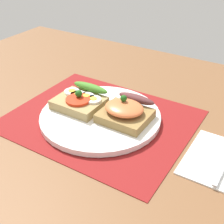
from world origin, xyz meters
TOP-DOWN VIEW (x-y plane):
  - ground_plane at (0.00, 0.00)cm, footprint 120.00×90.00cm
  - placemat at (0.00, 0.00)cm, footprint 38.72×31.73cm
  - plate at (0.00, 0.00)cm, footprint 26.34×26.34cm
  - sandwich_egg_tomato at (-5.67, 0.50)cm, footprint 10.58×10.18cm
  - sandwich_salmon at (5.60, 1.37)cm, footprint 10.14×10.42cm
  - napkin at (26.45, 0.10)cm, footprint 12.46×14.98cm

SIDE VIEW (x-z plane):
  - ground_plane at x=0.00cm, z-range -3.20..0.00cm
  - placemat at x=0.00cm, z-range 0.00..0.30cm
  - napkin at x=26.45cm, z-range 0.00..0.60cm
  - plate at x=0.00cm, z-range 0.30..1.52cm
  - sandwich_egg_tomato at x=-5.67cm, z-range 0.92..5.16cm
  - sandwich_salmon at x=5.60cm, z-range 0.74..6.10cm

